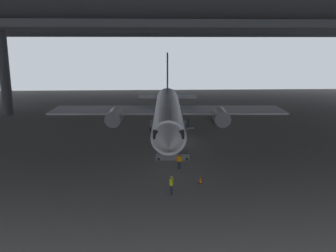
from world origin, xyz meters
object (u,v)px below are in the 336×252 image
Objects in this scene: traffic_cone_orange at (200,180)px; baggage_tug at (216,118)px; crew_worker_near_nose at (171,184)px; crew_worker_by_stairs at (179,161)px; airplane_main at (168,112)px; boarding_stairs at (173,152)px.

baggage_tug reaches higher than traffic_cone_orange.
crew_worker_near_nose is 0.75× the size of baggage_tug.
baggage_tug is (8.75, 28.78, -0.42)m from crew_worker_near_nose.
crew_worker_near_nose is at bearing -106.92° from baggage_tug.
traffic_cone_orange is at bearing -66.83° from crew_worker_by_stairs.
airplane_main is 13.20m from crew_worker_by_stairs.
baggage_tug is at bearing 71.30° from crew_worker_by_stairs.
boarding_stairs is 2.88× the size of crew_worker_by_stairs.
crew_worker_near_nose is at bearing -94.28° from boarding_stairs.
crew_worker_by_stairs is (1.11, 6.18, -0.07)m from crew_worker_near_nose.
crew_worker_near_nose is 2.78× the size of traffic_cone_orange.
boarding_stairs is 3.53m from crew_worker_by_stairs.
boarding_stairs is at bearing 105.35° from traffic_cone_orange.
crew_worker_by_stairs is 2.61× the size of traffic_cone_orange.
airplane_main is 12.94m from baggage_tug.
crew_worker_near_nose reaches higher than crew_worker_by_stairs.
boarding_stairs reaches higher than traffic_cone_orange.
traffic_cone_orange is (1.62, -3.77, -0.59)m from crew_worker_by_stairs.
airplane_main is at bearing 97.33° from traffic_cone_orange.
baggage_tug is (8.18, 9.63, -2.79)m from airplane_main.
crew_worker_near_nose is at bearing -91.71° from airplane_main.
baggage_tug is at bearing 73.08° from crew_worker_near_nose.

